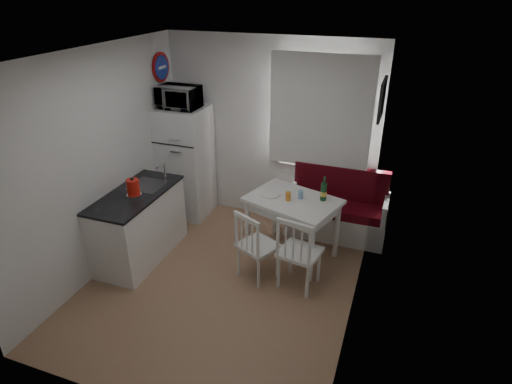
# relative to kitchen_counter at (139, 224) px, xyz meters

# --- Properties ---
(floor) EXTENTS (3.00, 3.50, 0.02)m
(floor) POSITION_rel_kitchen_counter_xyz_m (1.20, -0.16, -0.46)
(floor) COLOR #9F7854
(floor) RESTS_ON ground
(ceiling) EXTENTS (3.00, 3.50, 0.02)m
(ceiling) POSITION_rel_kitchen_counter_xyz_m (1.20, -0.16, 2.14)
(ceiling) COLOR white
(ceiling) RESTS_ON wall_back
(wall_back) EXTENTS (3.00, 0.02, 2.60)m
(wall_back) POSITION_rel_kitchen_counter_xyz_m (1.20, 1.59, 0.84)
(wall_back) COLOR white
(wall_back) RESTS_ON floor
(wall_front) EXTENTS (3.00, 0.02, 2.60)m
(wall_front) POSITION_rel_kitchen_counter_xyz_m (1.20, -1.91, 0.84)
(wall_front) COLOR white
(wall_front) RESTS_ON floor
(wall_left) EXTENTS (0.02, 3.50, 2.60)m
(wall_left) POSITION_rel_kitchen_counter_xyz_m (-0.30, -0.16, 0.84)
(wall_left) COLOR white
(wall_left) RESTS_ON floor
(wall_right) EXTENTS (0.02, 3.50, 2.60)m
(wall_right) POSITION_rel_kitchen_counter_xyz_m (2.70, -0.16, 0.84)
(wall_right) COLOR white
(wall_right) RESTS_ON floor
(window) EXTENTS (1.22, 0.06, 1.47)m
(window) POSITION_rel_kitchen_counter_xyz_m (1.90, 1.56, 1.17)
(window) COLOR white
(window) RESTS_ON wall_back
(curtain) EXTENTS (1.35, 0.02, 1.50)m
(curtain) POSITION_rel_kitchen_counter_xyz_m (1.90, 1.49, 1.22)
(curtain) COLOR white
(curtain) RESTS_ON wall_back
(kitchen_counter) EXTENTS (0.62, 1.32, 1.16)m
(kitchen_counter) POSITION_rel_kitchen_counter_xyz_m (0.00, 0.00, 0.00)
(kitchen_counter) COLOR white
(kitchen_counter) RESTS_ON floor
(wall_sign) EXTENTS (0.03, 0.40, 0.40)m
(wall_sign) POSITION_rel_kitchen_counter_xyz_m (-0.27, 1.29, 1.69)
(wall_sign) COLOR #1A309E
(wall_sign) RESTS_ON wall_left
(picture_frame) EXTENTS (0.04, 0.52, 0.42)m
(picture_frame) POSITION_rel_kitchen_counter_xyz_m (2.67, 0.94, 1.59)
(picture_frame) COLOR black
(picture_frame) RESTS_ON wall_right
(bench) EXTENTS (1.34, 0.52, 0.96)m
(bench) POSITION_rel_kitchen_counter_xyz_m (2.25, 1.36, -0.14)
(bench) COLOR white
(bench) RESTS_ON floor
(dining_table) EXTENTS (1.25, 1.04, 0.81)m
(dining_table) POSITION_rel_kitchen_counter_xyz_m (1.80, 0.67, 0.26)
(dining_table) COLOR white
(dining_table) RESTS_ON floor
(chair_left) EXTENTS (0.55, 0.55, 0.47)m
(chair_left) POSITION_rel_kitchen_counter_xyz_m (1.55, 0.01, 0.09)
(chair_left) COLOR white
(chair_left) RESTS_ON floor
(chair_right) EXTENTS (0.50, 0.49, 0.50)m
(chair_right) POSITION_rel_kitchen_counter_xyz_m (2.05, 0.00, 0.12)
(chair_right) COLOR white
(chair_right) RESTS_ON floor
(fridge) EXTENTS (0.66, 0.66, 1.64)m
(fridge) POSITION_rel_kitchen_counter_xyz_m (0.02, 1.24, 0.36)
(fridge) COLOR white
(fridge) RESTS_ON floor
(microwave) EXTENTS (0.55, 0.37, 0.30)m
(microwave) POSITION_rel_kitchen_counter_xyz_m (0.02, 1.19, 1.34)
(microwave) COLOR white
(microwave) RESTS_ON fridge
(kettle) EXTENTS (0.18, 0.18, 0.24)m
(kettle) POSITION_rel_kitchen_counter_xyz_m (0.05, -0.08, 0.56)
(kettle) COLOR red
(kettle) RESTS_ON kitchen_counter
(wine_bottle) EXTENTS (0.08, 0.08, 0.31)m
(wine_bottle) POSITION_rel_kitchen_counter_xyz_m (2.15, 0.77, 0.51)
(wine_bottle) COLOR #164621
(wine_bottle) RESTS_ON dining_table
(drinking_glass_orange) EXTENTS (0.07, 0.07, 0.11)m
(drinking_glass_orange) POSITION_rel_kitchen_counter_xyz_m (1.75, 0.62, 0.40)
(drinking_glass_orange) COLOR orange
(drinking_glass_orange) RESTS_ON dining_table
(drinking_glass_blue) EXTENTS (0.06, 0.06, 0.10)m
(drinking_glass_blue) POSITION_rel_kitchen_counter_xyz_m (1.88, 0.72, 0.40)
(drinking_glass_blue) COLOR #7FB3D8
(drinking_glass_blue) RESTS_ON dining_table
(plate) EXTENTS (0.25, 0.25, 0.02)m
(plate) POSITION_rel_kitchen_counter_xyz_m (1.50, 0.69, 0.36)
(plate) COLOR white
(plate) RESTS_ON dining_table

